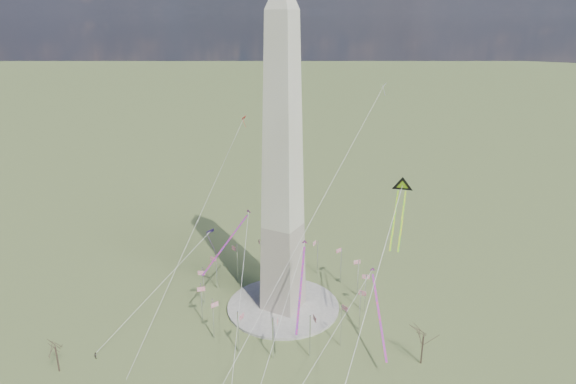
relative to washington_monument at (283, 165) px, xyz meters
The scene contains 14 objects.
ground 47.95m from the washington_monument, ahead, with size 2000.00×2000.00×0.00m, color #4B6331.
plaza 47.55m from the washington_monument, ahead, with size 36.00×36.00×0.80m, color #B2ACA3.
washington_monument is the anchor object (origin of this frame).
flagpole_ring 40.68m from the washington_monument, 169.63° to the right, with size 54.40×54.40×13.00m.
tree_near 60.86m from the washington_monument, ahead, with size 7.35×7.35×12.86m.
tree_far 77.92m from the washington_monument, 124.16° to the right, with size 6.54×6.54×11.44m.
person_west 74.32m from the washington_monument, 125.26° to the right, with size 0.90×0.70×1.85m, color gray.
kite_delta_black 34.91m from the washington_monument, ahead, with size 8.31×18.83×15.34m.
kite_diamond_purple 40.00m from the washington_monument, behind, with size 2.69×3.32×9.72m.
kite_streamer_left 31.95m from the washington_monument, 46.62° to the right, with size 9.87×22.30×16.10m.
kite_streamer_mid 26.11m from the washington_monument, 145.71° to the right, with size 4.71×21.01×14.49m.
kite_streamer_right 46.90m from the washington_monument, ahead, with size 13.06×20.84×16.06m.
kite_small_red 54.05m from the washington_monument, 134.73° to the left, with size 1.40×2.19×4.81m.
kite_small_white 54.67m from the washington_monument, 75.11° to the left, with size 1.36×2.08×4.51m.
Camera 1 is at (69.19, -126.29, 90.14)m, focal length 32.00 mm.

